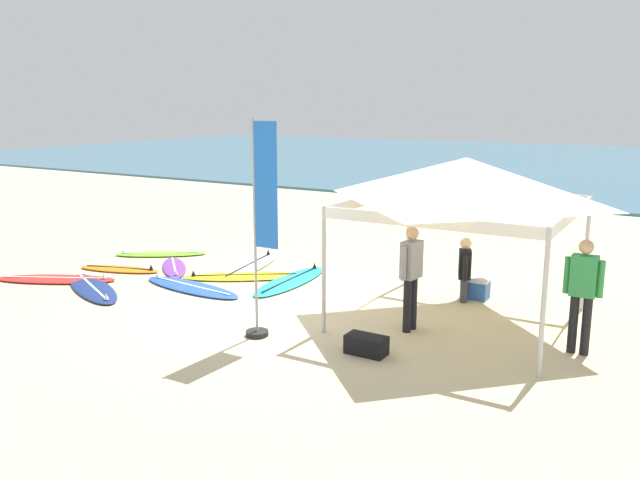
{
  "coord_description": "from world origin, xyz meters",
  "views": [
    {
      "loc": [
        6.14,
        -9.13,
        3.61
      ],
      "look_at": [
        -0.12,
        1.38,
        1.0
      ],
      "focal_mm": 36.21,
      "sensor_mm": 36.0,
      "label": 1
    }
  ],
  "objects": [
    {
      "name": "surfboard_orange",
      "position": [
        -4.65,
        0.39,
        0.04
      ],
      "size": [
        1.95,
        1.03,
        0.19
      ],
      "color": "orange",
      "rests_on": "ground"
    },
    {
      "name": "surfboard_navy",
      "position": [
        -3.95,
        -0.94,
        0.04
      ],
      "size": [
        2.53,
        1.71,
        0.19
      ],
      "color": "navy",
      "rests_on": "ground"
    },
    {
      "name": "gear_bag_near_tent",
      "position": [
        2.17,
        -1.13,
        0.14
      ],
      "size": [
        0.6,
        0.32,
        0.28
      ],
      "primitive_type": "cube",
      "rotation": [
        0.0,
        0.0,
        3.14
      ],
      "color": "black",
      "rests_on": "ground"
    },
    {
      "name": "cooler_box",
      "position": [
        2.69,
        2.38,
        0.2
      ],
      "size": [
        0.5,
        0.36,
        0.39
      ],
      "color": "#2D60B7",
      "rests_on": "ground"
    },
    {
      "name": "person_grey",
      "position": [
        2.31,
        0.12,
        0.99
      ],
      "size": [
        0.27,
        0.55,
        1.71
      ],
      "color": "black",
      "rests_on": "ground"
    },
    {
      "name": "person_green",
      "position": [
        4.82,
        0.48,
        0.99
      ],
      "size": [
        0.55,
        0.22,
        1.71
      ],
      "color": "black",
      "rests_on": "ground"
    },
    {
      "name": "surfboard_blue",
      "position": [
        -2.35,
        0.12,
        0.04
      ],
      "size": [
        2.55,
        0.94,
        0.19
      ],
      "color": "blue",
      "rests_on": "ground"
    },
    {
      "name": "surfboard_lime",
      "position": [
        -4.94,
        1.93,
        0.04
      ],
      "size": [
        2.11,
        1.71,
        0.19
      ],
      "color": "#7AD12D",
      "rests_on": "ground"
    },
    {
      "name": "sea",
      "position": [
        0.0,
        31.79,
        0.05
      ],
      "size": [
        80.0,
        36.0,
        0.1
      ],
      "primitive_type": "cube",
      "color": "#386B84",
      "rests_on": "ground"
    },
    {
      "name": "surfboard_purple",
      "position": [
        -3.73,
        1.11,
        0.04
      ],
      "size": [
        1.69,
        1.64,
        0.19
      ],
      "color": "purple",
      "rests_on": "ground"
    },
    {
      "name": "banner_flag",
      "position": [
        0.45,
        -1.34,
        1.57
      ],
      "size": [
        0.6,
        0.36,
        3.4
      ],
      "color": "#99999E",
      "rests_on": "ground"
    },
    {
      "name": "surfboard_white",
      "position": [
        -2.39,
        2.07,
        0.04
      ],
      "size": [
        1.15,
        2.63,
        0.19
      ],
      "color": "white",
      "rests_on": "ground"
    },
    {
      "name": "surfboard_yellow",
      "position": [
        -1.95,
        1.31,
        0.04
      ],
      "size": [
        2.51,
        2.05,
        0.19
      ],
      "color": "yellow",
      "rests_on": "ground"
    },
    {
      "name": "surfboard_cyan",
      "position": [
        -0.91,
        1.52,
        0.04
      ],
      "size": [
        0.81,
        2.58,
        0.19
      ],
      "color": "#23B2CC",
      "rests_on": "ground"
    },
    {
      "name": "canopy_tent",
      "position": [
        2.85,
        1.0,
        2.39
      ],
      "size": [
        3.47,
        3.47,
        2.75
      ],
      "color": "#B7B7BC",
      "rests_on": "ground"
    },
    {
      "name": "ground_plane",
      "position": [
        0.0,
        0.0,
        0.0
      ],
      "size": [
        80.0,
        80.0,
        0.0
      ],
      "primitive_type": "plane",
      "color": "beige"
    },
    {
      "name": "person_black",
      "position": [
        2.55,
        2.1,
        0.66
      ],
      "size": [
        0.33,
        0.52,
        1.2
      ],
      "color": "#383842",
      "rests_on": "ground"
    },
    {
      "name": "surfboard_red",
      "position": [
        -5.16,
        -0.87,
        0.04
      ],
      "size": [
        2.57,
        1.76,
        0.19
      ],
      "color": "red",
      "rests_on": "ground"
    }
  ]
}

